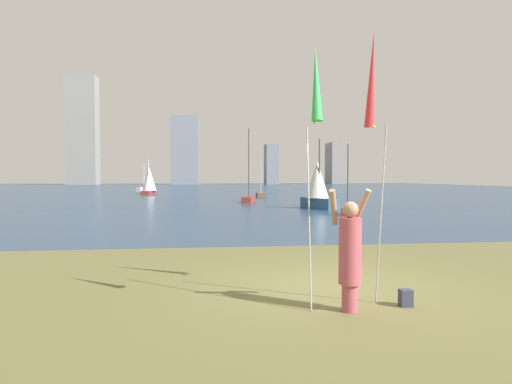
% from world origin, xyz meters
% --- Properties ---
extents(ground, '(120.00, 138.00, 0.12)m').
position_xyz_m(ground, '(0.00, 50.95, -0.06)').
color(ground, brown).
extents(person, '(0.67, 0.49, 1.82)m').
position_xyz_m(person, '(-0.14, -1.37, 0.89)').
color(person, '#B24C59').
rests_on(person, ground).
extents(kite_flag_left, '(0.16, 0.70, 3.84)m').
position_xyz_m(kite_flag_left, '(-0.70, -1.51, 3.20)').
color(kite_flag_left, '#B2B2B7').
rests_on(kite_flag_left, ground).
extents(kite_flag_right, '(0.16, 0.79, 4.35)m').
position_xyz_m(kite_flag_right, '(0.43, -0.74, 3.49)').
color(kite_flag_right, '#B2B2B7').
rests_on(kite_flag_right, ground).
extents(bag, '(0.19, 0.15, 0.26)m').
position_xyz_m(bag, '(0.80, -1.24, 0.13)').
color(bag, '#33384C').
rests_on(bag, ground).
extents(sailboat_1, '(1.37, 2.85, 5.72)m').
position_xyz_m(sailboat_1, '(1.08, 25.85, 0.34)').
color(sailboat_1, maroon).
rests_on(sailboat_1, ground).
extents(sailboat_2, '(1.76, 2.81, 3.73)m').
position_xyz_m(sailboat_2, '(-10.37, 51.33, 0.33)').
color(sailboat_2, white).
rests_on(sailboat_2, ground).
extents(sailboat_3, '(1.30, 2.22, 3.70)m').
position_xyz_m(sailboat_3, '(5.06, 14.15, 0.27)').
color(sailboat_3, maroon).
rests_on(sailboat_3, ground).
extents(sailboat_4, '(1.79, 3.24, 3.86)m').
position_xyz_m(sailboat_4, '(-8.52, 41.94, 1.51)').
color(sailboat_4, maroon).
rests_on(sailboat_4, ground).
extents(sailboat_5, '(1.98, 3.01, 4.33)m').
position_xyz_m(sailboat_5, '(4.73, 18.95, 1.45)').
color(sailboat_5, '#2D6084').
rests_on(sailboat_5, ground).
extents(sailboat_6, '(0.81, 1.81, 3.57)m').
position_xyz_m(sailboat_6, '(3.11, 34.42, 0.25)').
color(sailboat_6, brown).
rests_on(sailboat_6, ground).
extents(skyline_tower_0, '(7.18, 4.95, 26.72)m').
position_xyz_m(skyline_tower_0, '(-32.36, 103.94, 13.36)').
color(skyline_tower_0, gray).
rests_on(skyline_tower_0, ground).
extents(skyline_tower_1, '(6.84, 5.39, 17.29)m').
position_xyz_m(skyline_tower_1, '(-7.45, 104.25, 8.64)').
color(skyline_tower_1, gray).
rests_on(skyline_tower_1, ground).
extents(skyline_tower_2, '(3.15, 5.33, 10.38)m').
position_xyz_m(skyline_tower_2, '(14.82, 104.47, 5.19)').
color(skyline_tower_2, gray).
rests_on(skyline_tower_2, ground).
extents(skyline_tower_3, '(3.75, 7.05, 11.18)m').
position_xyz_m(skyline_tower_3, '(32.87, 107.34, 5.59)').
color(skyline_tower_3, gray).
rests_on(skyline_tower_3, ground).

